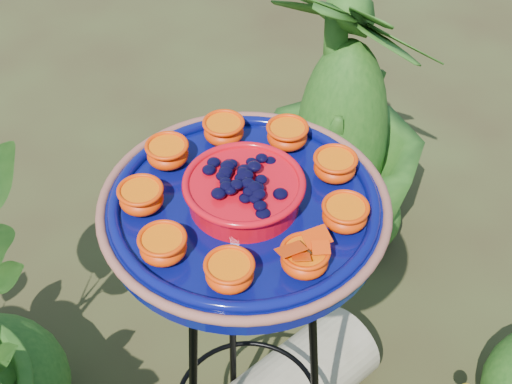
{
  "coord_description": "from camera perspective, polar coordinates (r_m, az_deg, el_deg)",
  "views": [
    {
      "loc": [
        -0.46,
        -0.65,
        1.85
      ],
      "look_at": [
        -0.01,
        0.08,
        1.01
      ],
      "focal_mm": 50.0,
      "sensor_mm": 36.0,
      "label": 1
    }
  ],
  "objects": [
    {
      "name": "tripod_stand",
      "position": [
        1.54,
        -0.76,
        -11.98
      ],
      "size": [
        0.43,
        0.43,
        0.95
      ],
      "rotation": [
        0.0,
        0.0,
        -0.32
      ],
      "color": "black",
      "rests_on": "ground"
    },
    {
      "name": "feeder_dish",
      "position": [
        1.21,
        -0.94,
        -0.95
      ],
      "size": [
        0.61,
        0.61,
        0.11
      ],
      "rotation": [
        0.0,
        0.0,
        -0.32
      ],
      "color": "#070B55",
      "rests_on": "tripod_stand"
    },
    {
      "name": "shrub_back_right",
      "position": [
        2.22,
        6.96,
        5.73
      ],
      "size": [
        0.7,
        0.7,
        0.97
      ],
      "primitive_type": "imported",
      "rotation": [
        0.0,
        0.0,
        1.94
      ],
      "color": "#1B4813",
      "rests_on": "ground"
    }
  ]
}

